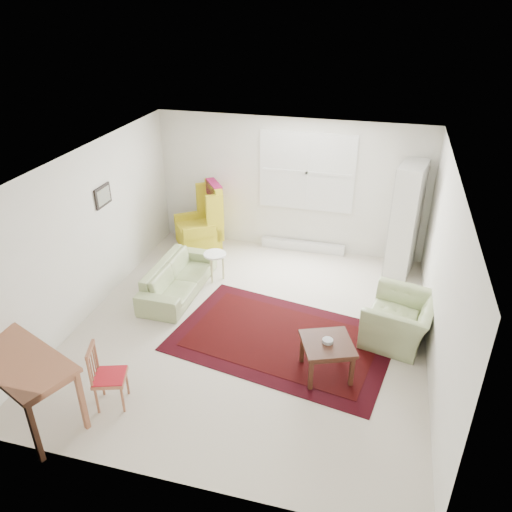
% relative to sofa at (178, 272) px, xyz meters
% --- Properties ---
extents(room, '(5.04, 5.54, 2.51)m').
position_rel_sofa_xyz_m(room, '(1.44, -0.46, 0.90)').
color(room, beige).
rests_on(room, ground).
extents(rug, '(3.32, 2.45, 0.03)m').
position_rel_sofa_xyz_m(rug, '(1.93, -0.85, -0.35)').
color(rug, black).
rests_on(rug, ground).
extents(sofa, '(0.73, 1.80, 0.72)m').
position_rel_sofa_xyz_m(sofa, '(0.00, 0.00, 0.00)').
color(sofa, '#96A66E').
rests_on(sofa, ground).
extents(armchair, '(1.10, 1.19, 0.80)m').
position_rel_sofa_xyz_m(armchair, '(3.52, -0.40, 0.04)').
color(armchair, '#96A66E').
rests_on(armchair, ground).
extents(wingback_chair, '(1.10, 1.09, 1.33)m').
position_rel_sofa_xyz_m(wingback_chair, '(-0.22, 1.51, 0.30)').
color(wingback_chair, gold).
rests_on(wingback_chair, ground).
extents(coffee_table, '(0.81, 0.81, 0.51)m').
position_rel_sofa_xyz_m(coffee_table, '(2.63, -1.39, -0.11)').
color(coffee_table, '#3C1D12').
rests_on(coffee_table, ground).
extents(stool, '(0.50, 0.50, 0.51)m').
position_rel_sofa_xyz_m(stool, '(0.46, 0.53, -0.11)').
color(stool, white).
rests_on(stool, ground).
extents(cabinet, '(0.56, 0.85, 1.96)m').
position_rel_sofa_xyz_m(cabinet, '(3.52, 1.68, 0.62)').
color(cabinet, silver).
rests_on(cabinet, ground).
extents(desk, '(1.52, 1.16, 0.86)m').
position_rel_sofa_xyz_m(desk, '(-0.57, -3.02, 0.07)').
color(desk, '#9C5E3F').
rests_on(desk, ground).
extents(desk_chair, '(0.47, 0.47, 0.84)m').
position_rel_sofa_xyz_m(desk_chair, '(0.22, -2.58, 0.06)').
color(desk_chair, '#9C5E3F').
rests_on(desk_chair, ground).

